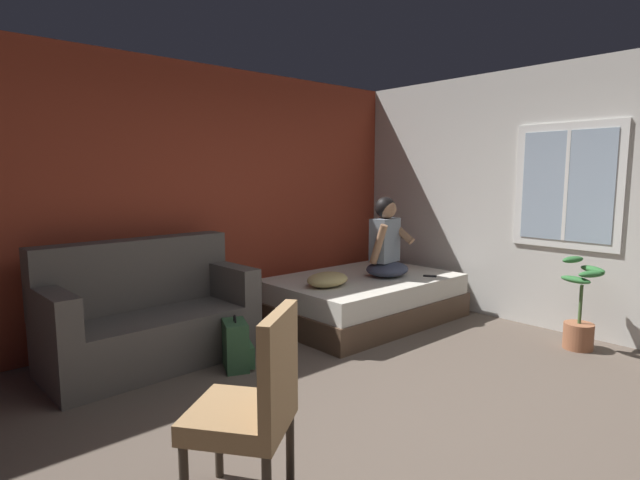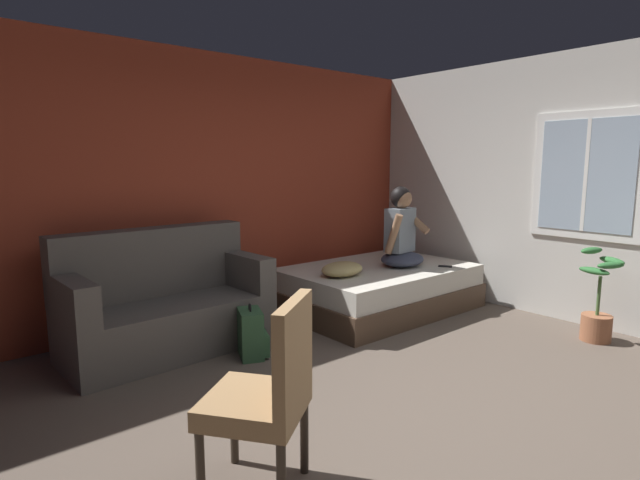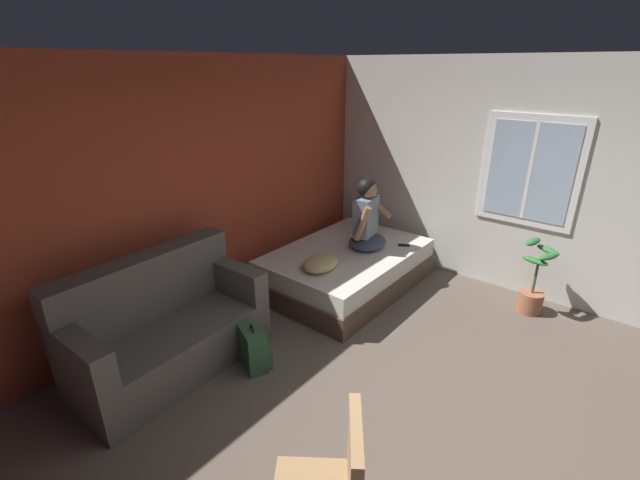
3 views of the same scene
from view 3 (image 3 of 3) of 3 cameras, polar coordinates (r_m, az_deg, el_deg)
ground_plane at (r=3.58m, az=16.32°, el=-25.15°), size 40.00×40.00×0.00m
wall_back_accent at (r=4.63m, az=-18.31°, el=5.69°), size 10.52×0.16×2.70m
wall_side_with_window at (r=5.39m, az=30.24°, el=6.05°), size 0.19×7.32×2.70m
bed at (r=5.36m, az=3.55°, el=-3.71°), size 2.05×1.41×0.48m
couch at (r=4.17m, az=-19.90°, el=-10.94°), size 1.73×0.88×1.04m
person_seated at (r=5.22m, az=6.29°, el=2.63°), size 0.58×0.51×0.88m
backpack at (r=4.06m, az=-8.74°, el=-14.17°), size 0.32×0.35×0.46m
throw_pillow at (r=4.74m, az=0.08°, el=-3.10°), size 0.53×0.43×0.14m
cell_phone at (r=5.47m, az=11.11°, el=-0.68°), size 0.13×0.16×0.01m
potted_plant at (r=5.31m, az=26.55°, el=-5.70°), size 0.39×0.37×0.85m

